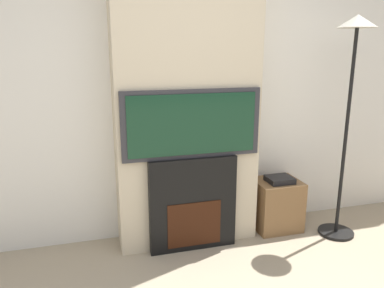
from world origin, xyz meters
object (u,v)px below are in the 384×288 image
fireplace (192,203)px  floor_lamp (352,77)px  media_stand (276,204)px  television (192,124)px

fireplace → floor_lamp: 1.67m
media_stand → floor_lamp: bearing=-28.4°
television → media_stand: (0.84, 0.12, -0.82)m
television → floor_lamp: floor_lamp is taller
floor_lamp → media_stand: floor_lamp is taller
floor_lamp → media_stand: 1.28m
media_stand → television: bearing=-171.8°
television → media_stand: television is taller
fireplace → floor_lamp: size_ratio=0.42×
fireplace → media_stand: size_ratio=1.54×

